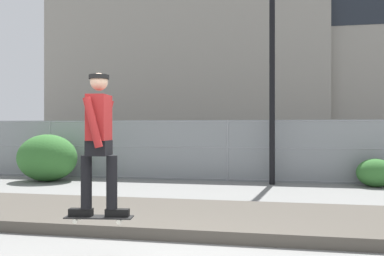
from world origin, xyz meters
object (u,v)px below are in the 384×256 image
(street_lamp, at_px, (272,43))
(parked_car_mid, at_px, (291,149))
(skateboard, at_px, (99,217))
(shrub_left, at_px, (47,158))
(skater, at_px, (99,135))
(parked_car_near, at_px, (136,148))
(shrub_center, at_px, (375,173))

(street_lamp, relative_size, parked_car_mid, 1.45)
(skateboard, bearing_deg, shrub_left, 124.38)
(skater, height_order, street_lamp, street_lamp)
(skateboard, distance_m, street_lamp, 8.44)
(shrub_left, bearing_deg, parked_car_near, 70.16)
(skater, height_order, parked_car_mid, skater)
(street_lamp, bearing_deg, skateboard, -105.06)
(parked_car_near, bearing_deg, parked_car_mid, -0.23)
(skater, distance_m, shrub_left, 8.32)
(street_lamp, height_order, shrub_center, street_lamp)
(parked_car_near, distance_m, parked_car_mid, 5.87)
(parked_car_near, xyz_separation_m, shrub_center, (7.99, -3.41, -0.45))
(parked_car_mid, bearing_deg, skateboard, -103.75)
(skater, relative_size, shrub_left, 0.93)
(skater, bearing_deg, parked_car_near, 106.54)
(shrub_left, bearing_deg, shrub_center, 3.68)
(street_lamp, relative_size, shrub_center, 6.42)
(skater, relative_size, shrub_center, 1.70)
(skateboard, relative_size, shrub_center, 0.82)
(shrub_left, bearing_deg, skater, -55.62)
(skateboard, height_order, shrub_left, shrub_left)
(street_lamp, xyz_separation_m, parked_car_near, (-5.22, 3.43, -3.19))
(skateboard, distance_m, shrub_center, 8.84)
(skateboard, distance_m, parked_car_near, 11.32)
(skater, bearing_deg, parked_car_mid, 76.25)
(skater, distance_m, parked_car_near, 11.34)
(skateboard, height_order, parked_car_mid, parked_car_mid)
(skateboard, relative_size, street_lamp, 0.13)
(skateboard, xyz_separation_m, skater, (0.00, 0.00, 0.98))
(street_lamp, bearing_deg, shrub_center, 0.28)
(street_lamp, relative_size, parked_car_near, 1.43)
(street_lamp, bearing_deg, shrub_left, -174.92)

